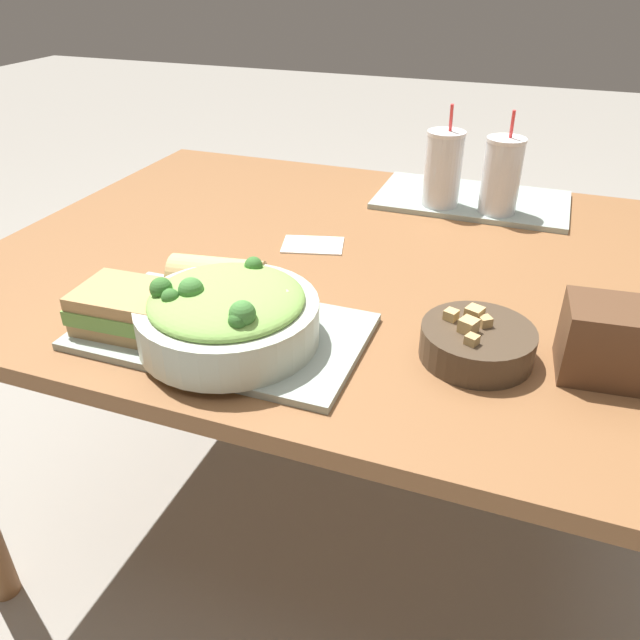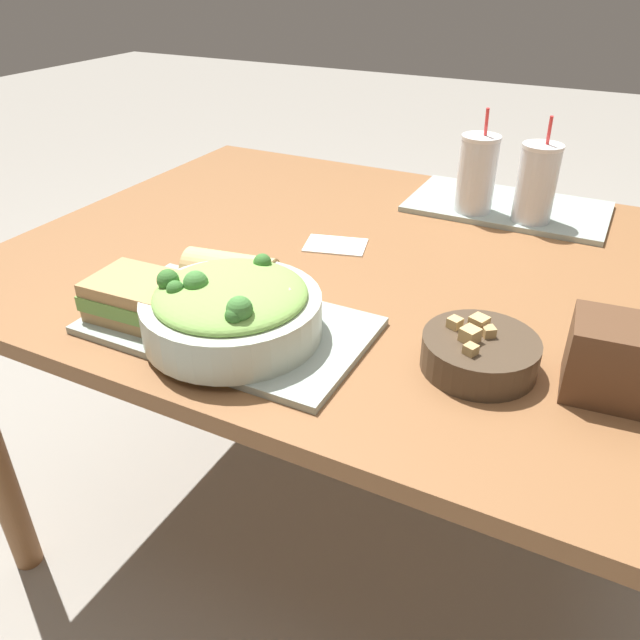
# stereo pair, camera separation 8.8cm
# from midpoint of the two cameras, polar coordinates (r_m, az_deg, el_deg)

# --- Properties ---
(ground_plane) EXTENTS (12.00, 12.00, 0.00)m
(ground_plane) POSITION_cam_midpoint_polar(r_m,az_deg,el_deg) (1.66, 4.91, -17.37)
(ground_plane) COLOR gray
(dining_table) EXTENTS (1.38, 1.06, 0.72)m
(dining_table) POSITION_cam_midpoint_polar(r_m,az_deg,el_deg) (1.26, 6.19, 2.37)
(dining_table) COLOR brown
(dining_table) RESTS_ON ground_plane
(tray_near) EXTENTS (0.43, 0.25, 0.01)m
(tray_near) POSITION_cam_midpoint_polar(r_m,az_deg,el_deg) (0.98, -5.75, -0.58)
(tray_near) COLOR #99A89E
(tray_near) RESTS_ON dining_table
(tray_far) EXTENTS (0.43, 0.25, 0.01)m
(tray_far) POSITION_cam_midpoint_polar(r_m,az_deg,el_deg) (1.52, 18.41, 9.76)
(tray_far) COLOR #99A89E
(tray_far) RESTS_ON dining_table
(salad_bowl) EXTENTS (0.27, 0.27, 0.11)m
(salad_bowl) POSITION_cam_midpoint_polar(r_m,az_deg,el_deg) (0.92, -5.42, 1.03)
(salad_bowl) COLOR beige
(salad_bowl) RESTS_ON tray_near
(soup_bowl) EXTENTS (0.16, 0.16, 0.07)m
(soup_bowl) POSITION_cam_midpoint_polar(r_m,az_deg,el_deg) (0.91, 17.09, -2.89)
(soup_bowl) COLOR #473828
(soup_bowl) RESTS_ON dining_table
(sandwich_near) EXTENTS (0.16, 0.12, 0.06)m
(sandwich_near) POSITION_cam_midpoint_polar(r_m,az_deg,el_deg) (1.00, -13.81, 1.94)
(sandwich_near) COLOR tan
(sandwich_near) RESTS_ON tray_near
(baguette_near) EXTENTS (0.16, 0.09, 0.07)m
(baguette_near) POSITION_cam_midpoint_polar(r_m,az_deg,el_deg) (1.05, -5.69, 4.20)
(baguette_near) COLOR tan
(baguette_near) RESTS_ON tray_near
(drink_cup_dark) EXTENTS (0.08, 0.08, 0.22)m
(drink_cup_dark) POSITION_cam_midpoint_polar(r_m,az_deg,el_deg) (1.43, 15.89, 12.49)
(drink_cup_dark) COLOR silver
(drink_cup_dark) RESTS_ON tray_far
(drink_cup_red) EXTENTS (0.08, 0.08, 0.22)m
(drink_cup_red) POSITION_cam_midpoint_polar(r_m,az_deg,el_deg) (1.41, 20.90, 11.37)
(drink_cup_red) COLOR silver
(drink_cup_red) RESTS_ON tray_far
(chip_bag) EXTENTS (0.13, 0.11, 0.11)m
(chip_bag) POSITION_cam_midpoint_polar(r_m,az_deg,el_deg) (0.92, 28.06, -3.34)
(chip_bag) COLOR brown
(chip_bag) RESTS_ON dining_table
(napkin_folded) EXTENTS (0.14, 0.11, 0.00)m
(napkin_folded) POSITION_cam_midpoint_polar(r_m,az_deg,el_deg) (1.26, 3.46, 6.80)
(napkin_folded) COLOR silver
(napkin_folded) RESTS_ON dining_table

